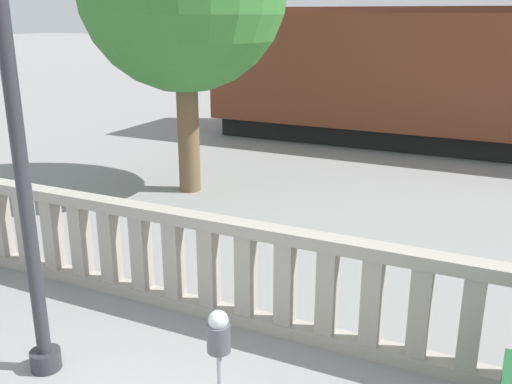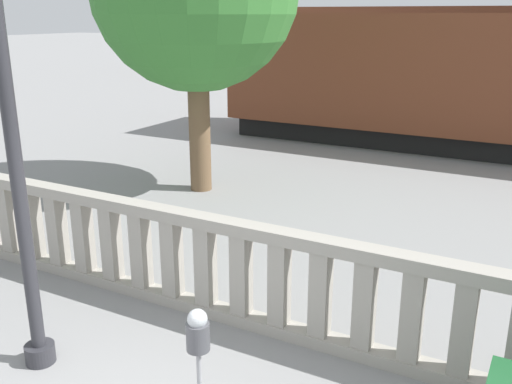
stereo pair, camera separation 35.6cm
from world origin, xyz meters
The scene contains 4 objects.
balustrade centered at (0.00, 2.96, 0.62)m, with size 13.24×0.24×1.25m.
lamppost centered at (-1.92, 1.29, 3.08)m, with size 0.32×0.32×5.71m.
parking_meter centered at (0.25, 1.02, 1.05)m, with size 0.18×0.18×1.31m.
train_far centered at (-6.20, 31.66, 2.00)m, with size 25.04×2.81×4.41m.
Camera 1 is at (2.15, -2.29, 3.44)m, focal length 40.00 mm.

